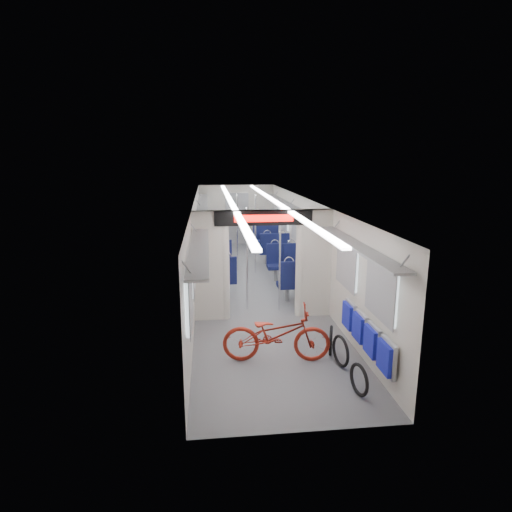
# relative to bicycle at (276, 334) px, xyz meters

# --- Properties ---
(carriage) EXTENTS (12.00, 12.02, 2.31)m
(carriage) POSITION_rel_bicycle_xyz_m (0.03, 3.79, 1.03)
(carriage) COLOR #515456
(carriage) RESTS_ON ground
(bicycle) EXTENTS (1.86, 0.83, 0.95)m
(bicycle) POSITION_rel_bicycle_xyz_m (0.00, 0.00, 0.00)
(bicycle) COLOR maroon
(bicycle) RESTS_ON ground
(flip_bench) EXTENTS (0.12, 2.11, 0.52)m
(flip_bench) POSITION_rel_bicycle_xyz_m (1.39, -0.40, 0.11)
(flip_bench) COLOR gray
(flip_bench) RESTS_ON carriage
(bike_hoop_a) EXTENTS (0.14, 0.49, 0.49)m
(bike_hoop_a) POSITION_rel_bicycle_xyz_m (1.01, -1.20, -0.26)
(bike_hoop_a) COLOR black
(bike_hoop_a) RESTS_ON ground
(bike_hoop_b) EXTENTS (0.15, 0.53, 0.53)m
(bike_hoop_b) POSITION_rel_bicycle_xyz_m (1.01, -0.32, -0.23)
(bike_hoop_b) COLOR black
(bike_hoop_b) RESTS_ON ground
(bike_hoop_c) EXTENTS (0.21, 0.51, 0.53)m
(bike_hoop_c) POSITION_rel_bicycle_xyz_m (0.97, 0.12, -0.23)
(bike_hoop_c) COLOR black
(bike_hoop_c) RESTS_ON ground
(seat_bay_near_left) EXTENTS (0.94, 2.23, 1.15)m
(seat_bay_near_left) POSITION_rel_bicycle_xyz_m (-0.90, 4.44, 0.09)
(seat_bay_near_left) COLOR #0D113A
(seat_bay_near_left) RESTS_ON ground
(seat_bay_near_right) EXTENTS (0.93, 2.17, 1.13)m
(seat_bay_near_right) POSITION_rel_bicycle_xyz_m (0.97, 3.85, 0.08)
(seat_bay_near_right) COLOR #0D113A
(seat_bay_near_right) RESTS_ON ground
(seat_bay_far_left) EXTENTS (0.90, 2.04, 1.09)m
(seat_bay_far_left) POSITION_rel_bicycle_xyz_m (-0.90, 7.50, 0.07)
(seat_bay_far_left) COLOR #0D113A
(seat_bay_far_left) RESTS_ON ground
(seat_bay_far_right) EXTENTS (0.94, 2.20, 1.14)m
(seat_bay_far_right) POSITION_rel_bicycle_xyz_m (0.97, 7.49, 0.09)
(seat_bay_far_right) COLOR #0D113A
(seat_bay_far_right) RESTS_ON ground
(stanchion_near_left) EXTENTS (0.04, 0.04, 2.30)m
(stanchion_near_left) POSITION_rel_bicycle_xyz_m (-0.25, 2.54, 0.68)
(stanchion_near_left) COLOR silver
(stanchion_near_left) RESTS_ON ground
(stanchion_near_right) EXTENTS (0.04, 0.04, 2.30)m
(stanchion_near_right) POSITION_rel_bicycle_xyz_m (0.45, 2.40, 0.68)
(stanchion_near_right) COLOR silver
(stanchion_near_right) RESTS_ON ground
(stanchion_far_left) EXTENTS (0.04, 0.04, 2.30)m
(stanchion_far_left) POSITION_rel_bicycle_xyz_m (-0.24, 5.95, 0.68)
(stanchion_far_left) COLOR silver
(stanchion_far_left) RESTS_ON ground
(stanchion_far_right) EXTENTS (0.05, 0.05, 2.30)m
(stanchion_far_right) POSITION_rel_bicycle_xyz_m (0.27, 5.61, 0.68)
(stanchion_far_right) COLOR silver
(stanchion_far_right) RESTS_ON ground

